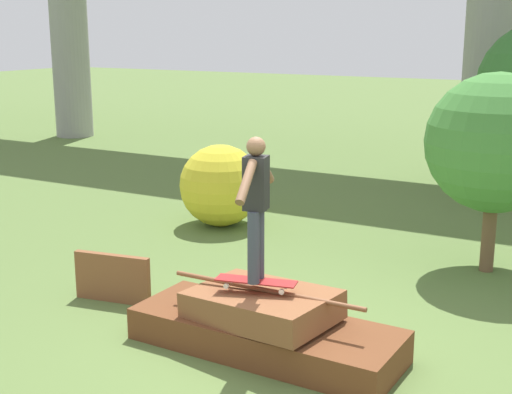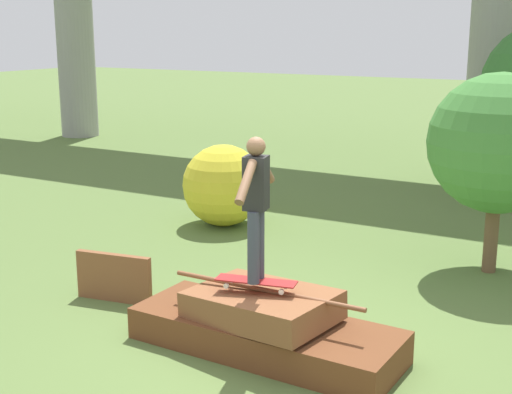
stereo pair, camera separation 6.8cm
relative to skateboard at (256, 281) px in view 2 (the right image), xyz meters
The scene contains 7 objects.
ground_plane 0.76m from the skateboard, 39.29° to the left, with size 80.00×80.00×0.00m, color #567038.
scrap_pile 0.49m from the skateboard, 44.70° to the left, with size 2.82×1.17×0.68m.
scrap_plank_loose 2.24m from the skateboard, behind, with size 0.98×0.24×0.59m.
skateboard is the anchor object (origin of this frame).
skater 0.84m from the skateboard, 161.57° to the right, with size 0.32×1.09×1.44m.
tree_behind_right 4.11m from the skateboard, 67.28° to the left, with size 1.84×1.84×2.68m.
bush_yellow_flowering 4.80m from the skateboard, 125.98° to the left, with size 1.36×1.36×1.36m.
Camera 2 is at (3.24, -5.91, 3.22)m, focal length 50.00 mm.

